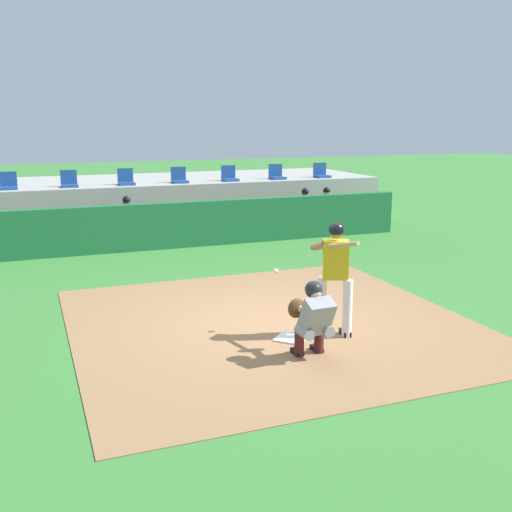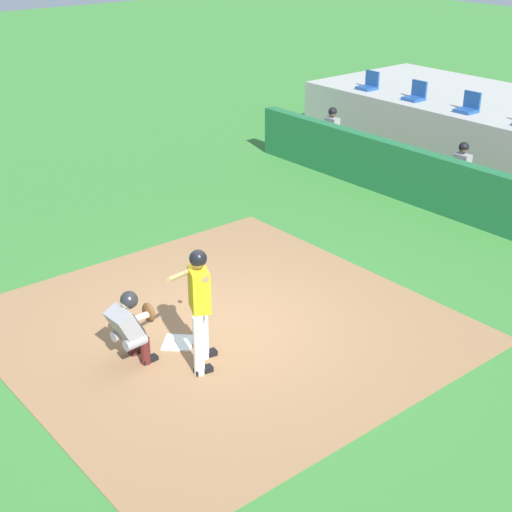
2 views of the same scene
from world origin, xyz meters
The scene contains 18 objects.
ground_plane centered at (0.00, 0.00, 0.00)m, with size 80.00×80.00×0.00m, color #387A33.
dirt_infield centered at (0.00, 0.00, 0.01)m, with size 6.40×6.40×0.01m, color #936B47.
home_plate centered at (0.00, -0.80, 0.02)m, with size 0.44×0.44×0.02m, color white.
batter_at_plate centered at (0.69, -0.86, 1.04)m, with size 0.58×0.88×1.80m.
catcher_crouched centered at (-0.02, -1.55, 0.61)m, with size 0.49×1.58×1.13m.
dugout_wall centered at (0.00, 6.50, 0.60)m, with size 13.00×0.30×1.20m, color #1E6638.
dugout_bench centered at (0.00, 7.50, 0.23)m, with size 11.80×0.44×0.45m, color olive.
dugout_player_1 centered at (-1.12, 7.34, 0.67)m, with size 0.49×0.70×1.30m.
dugout_player_2 centered at (4.18, 7.34, 0.67)m, with size 0.49×0.70×1.30m.
dugout_player_3 centered at (4.90, 7.34, 0.67)m, with size 0.49×0.70×1.30m.
stands_platform centered at (0.00, 10.90, 0.70)m, with size 15.00×4.40×1.40m, color #9E9E99.
stadium_seat_1 centered at (-4.06, 9.38, 1.53)m, with size 0.46×0.46×0.48m.
stadium_seat_2 centered at (-2.44, 9.38, 1.53)m, with size 0.46×0.46×0.48m.
stadium_seat_3 centered at (-0.81, 9.38, 1.53)m, with size 0.46×0.46×0.48m.
stadium_seat_4 centered at (0.81, 9.38, 1.53)m, with size 0.46×0.46×0.48m.
stadium_seat_5 centered at (2.44, 9.38, 1.53)m, with size 0.46×0.46×0.48m.
stadium_seat_6 centered at (4.06, 9.38, 1.53)m, with size 0.46×0.46×0.48m.
stadium_seat_7 centered at (5.69, 9.38, 1.53)m, with size 0.46×0.46×0.48m.
Camera 1 is at (-3.63, -8.75, 3.31)m, focal length 42.16 mm.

